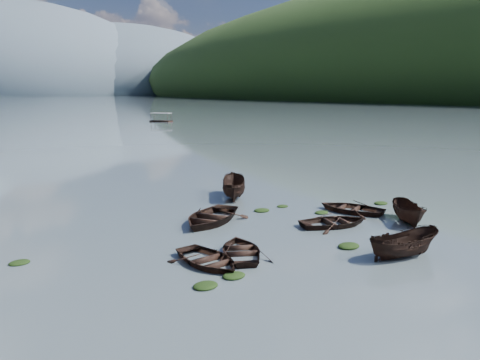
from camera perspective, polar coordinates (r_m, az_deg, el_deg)
ground_plane at (r=22.59m, az=17.97°, el=-9.74°), size 2400.00×2400.00×0.00m
haze_mtn_c at (r=925.99m, az=-25.51°, el=9.36°), size 520.00×520.00×260.00m
haze_mtn_d at (r=972.84m, az=-14.87°, el=10.07°), size 520.00×520.00×220.00m
rowboat_0 at (r=21.59m, az=-3.95°, el=-10.18°), size 3.05×4.11×0.82m
rowboat_1 at (r=22.72m, az=0.18°, el=-9.07°), size 4.17×4.65×0.79m
rowboat_2 at (r=23.73m, az=19.24°, el=-8.82°), size 4.14×2.20×1.52m
rowboat_3 at (r=31.28m, az=13.39°, el=-3.77°), size 4.36×5.02×0.87m
rowboat_4 at (r=27.86m, az=11.42°, el=-5.49°), size 4.81×4.07×0.85m
rowboat_5 at (r=29.81m, az=19.82°, el=-4.85°), size 3.45×3.94×1.48m
rowboat_7 at (r=28.10m, az=-3.63°, el=-5.15°), size 6.28×5.84×1.06m
rowboat_8 at (r=34.41m, az=-0.81°, el=-2.14°), size 3.97×4.71×1.75m
weed_clump_0 at (r=19.26m, az=-4.22°, el=-12.87°), size 1.05×0.86×0.23m
weed_clump_1 at (r=20.16m, az=-0.75°, el=-11.73°), size 1.03×0.82×0.23m
weed_clump_2 at (r=24.33m, az=13.11°, el=-7.99°), size 1.18×0.94×0.26m
weed_clump_3 at (r=31.81m, az=5.20°, el=-3.27°), size 0.82×0.69×0.18m
weed_clump_4 at (r=33.91m, az=16.79°, el=-2.81°), size 1.04×0.82×0.22m
weed_clump_5 at (r=23.83m, az=-25.30°, el=-9.19°), size 0.93×0.75×0.20m
weed_clump_6 at (r=30.58m, az=2.67°, el=-3.81°), size 1.07×0.89×0.22m
weed_clump_7 at (r=30.48m, az=9.91°, el=-4.02°), size 0.94×0.76×0.21m
pontoon_right at (r=119.65m, az=-9.58°, el=7.02°), size 4.92×5.83×2.10m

